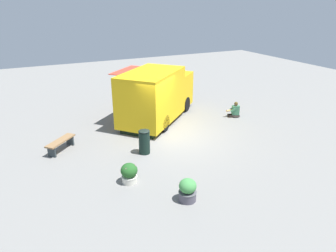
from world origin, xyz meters
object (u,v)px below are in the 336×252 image
at_px(food_truck, 157,96).
at_px(planter_flowering_far, 188,190).
at_px(planter_flowering_near, 129,173).
at_px(person_customer, 235,111).
at_px(plaza_bench, 61,143).
at_px(trash_bin, 144,142).

height_order(food_truck, planter_flowering_far, food_truck).
relative_size(planter_flowering_near, planter_flowering_far, 0.95).
bearing_deg(person_customer, plaza_bench, 1.07).
relative_size(planter_flowering_near, trash_bin, 0.70).
bearing_deg(food_truck, plaza_bench, 17.75).
xyz_separation_m(person_customer, trash_bin, (5.86, 1.85, 0.20)).
xyz_separation_m(person_customer, planter_flowering_far, (5.86, 5.38, 0.06)).
distance_m(food_truck, trash_bin, 3.93).
bearing_deg(person_customer, planter_flowering_near, 27.06).
distance_m(food_truck, plaza_bench, 5.33).
bearing_deg(food_truck, planter_flowering_far, 73.43).
bearing_deg(plaza_bench, planter_flowering_near, 116.30).
height_order(food_truck, planter_flowering_near, food_truck).
height_order(planter_flowering_near, plaza_bench, planter_flowering_near).
distance_m(person_customer, planter_flowering_far, 7.96).
relative_size(food_truck, planter_flowering_far, 7.16).
xyz_separation_m(planter_flowering_near, planter_flowering_far, (-1.26, 1.74, 0.01)).
relative_size(food_truck, plaza_bench, 4.04).
bearing_deg(planter_flowering_near, planter_flowering_far, 125.88).
distance_m(planter_flowering_far, trash_bin, 3.53).
bearing_deg(food_truck, trash_bin, 58.36).
distance_m(person_customer, planter_flowering_near, 8.00).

